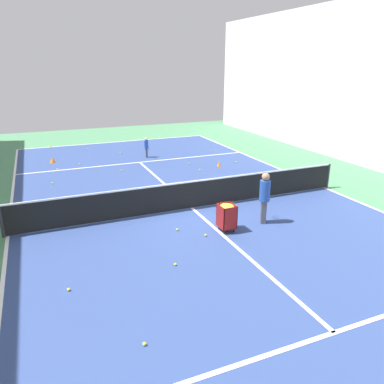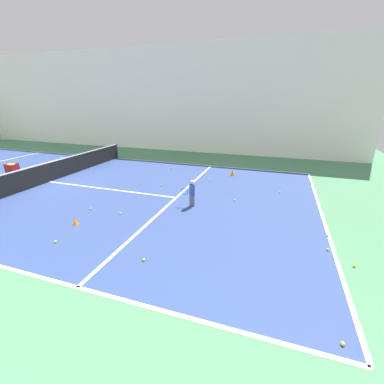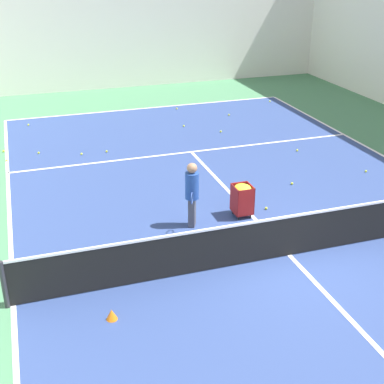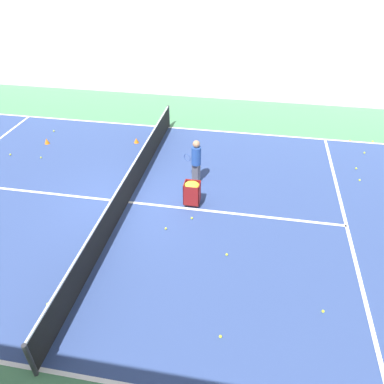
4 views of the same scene
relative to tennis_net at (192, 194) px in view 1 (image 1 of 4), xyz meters
name	(u,v)px [view 1 (image 1 of 4)]	position (x,y,z in m)	size (l,w,h in m)	color
ground_plane	(192,208)	(0.00, 0.00, -0.51)	(36.73, 36.73, 0.00)	#477F56
court_playing_area	(192,208)	(0.00, 0.00, -0.51)	(11.55, 24.87, 0.00)	navy
line_baseline_near	(117,142)	(0.00, -12.44, -0.51)	(11.55, 0.10, 0.00)	white
line_sideline_left	(325,188)	(-5.78, 0.00, -0.51)	(0.10, 24.87, 0.00)	white
line_sideline_right	(8,236)	(5.78, 0.00, -0.51)	(0.10, 24.87, 0.00)	white
line_service_near	(140,162)	(0.00, -6.84, -0.51)	(11.55, 0.10, 0.00)	white
line_service_far	(334,333)	(0.00, 6.84, -0.51)	(11.55, 0.10, 0.00)	white
line_centre_service	(192,208)	(0.00, 0.00, -0.51)	(0.10, 13.68, 0.00)	white
tennis_net	(192,194)	(0.00, 0.00, 0.00)	(11.85, 0.10, 0.99)	#2D2D33
player_near_baseline	(146,146)	(-0.63, -7.74, 0.09)	(0.23, 0.55, 1.06)	#4C4C56
coach_at_net	(265,194)	(-1.59, 1.97, 0.42)	(0.44, 0.68, 1.62)	#4C4C56
ball_cart	(227,213)	(-0.24, 2.07, 0.07)	(0.45, 0.50, 0.84)	maroon
training_cone_0	(219,164)	(-3.35, -4.61, -0.39)	(0.20, 0.20, 0.23)	orange
training_cone_1	(275,183)	(-4.09, -0.98, -0.40)	(0.21, 0.21, 0.21)	orange
training_cone_2	(53,160)	(4.05, -8.48, -0.36)	(0.27, 0.27, 0.29)	orange
tennis_ball_0	(159,137)	(-2.97, -12.79, -0.47)	(0.07, 0.07, 0.07)	yellow
tennis_ball_1	(236,162)	(-4.45, -4.88, -0.47)	(0.07, 0.07, 0.07)	yellow
tennis_ball_2	(53,183)	(4.27, -4.76, -0.47)	(0.07, 0.07, 0.07)	yellow
tennis_ball_3	(189,163)	(-2.18, -5.56, -0.47)	(0.07, 0.07, 0.07)	yellow
tennis_ball_5	(51,147)	(3.96, -12.40, -0.47)	(0.07, 0.07, 0.07)	yellow
tennis_ball_8	(140,140)	(-1.53, -12.40, -0.47)	(0.07, 0.07, 0.07)	yellow
tennis_ball_10	(177,230)	(1.11, 1.53, -0.47)	(0.07, 0.07, 0.07)	yellow
tennis_ball_11	(211,151)	(-4.42, -7.73, -0.47)	(0.07, 0.07, 0.07)	yellow
tennis_ball_12	(57,169)	(3.94, -6.95, -0.47)	(0.07, 0.07, 0.07)	yellow
tennis_ball_13	(80,164)	(2.86, -7.53, -0.47)	(0.07, 0.07, 0.07)	yellow
tennis_ball_14	(198,136)	(-5.48, -12.09, -0.47)	(0.07, 0.07, 0.07)	yellow
tennis_ball_15	(61,220)	(4.27, -0.58, -0.47)	(0.07, 0.07, 0.07)	yellow
tennis_ball_17	(206,235)	(0.49, 2.20, -0.47)	(0.07, 0.07, 0.07)	yellow
tennis_ball_20	(122,171)	(1.20, -5.54, -0.47)	(0.07, 0.07, 0.07)	yellow
tennis_ball_22	(121,153)	(0.43, -9.23, -0.47)	(0.07, 0.07, 0.07)	yellow
tennis_ball_24	(175,264)	(1.88, 3.41, -0.47)	(0.07, 0.07, 0.07)	yellow
tennis_ball_25	(87,149)	(2.01, -10.95, -0.47)	(0.07, 0.07, 0.07)	yellow
tennis_ball_28	(200,170)	(-2.17, -4.26, -0.47)	(0.07, 0.07, 0.07)	yellow
tennis_ball_29	(144,344)	(3.34, 5.80, -0.47)	(0.07, 0.07, 0.07)	yellow
tennis_ball_30	(69,290)	(4.41, 3.53, -0.47)	(0.07, 0.07, 0.07)	yellow
tennis_ball_31	(153,139)	(-2.37, -12.28, -0.47)	(0.07, 0.07, 0.07)	yellow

